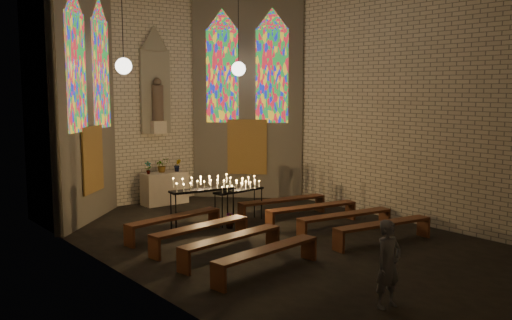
% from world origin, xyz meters
% --- Properties ---
extents(floor, '(12.00, 12.00, 0.00)m').
position_xyz_m(floor, '(0.00, 0.00, 0.00)').
color(floor, black).
rests_on(floor, ground).
extents(room, '(8.22, 12.43, 7.00)m').
position_xyz_m(room, '(-0.00, 3.37, 3.72)').
color(room, beige).
rests_on(room, ground).
extents(altar, '(1.40, 0.60, 1.00)m').
position_xyz_m(altar, '(0.00, 5.45, 0.50)').
color(altar, beige).
rests_on(altar, ground).
extents(flower_vase_left, '(0.22, 0.16, 0.39)m').
position_xyz_m(flower_vase_left, '(-0.55, 5.46, 1.20)').
color(flower_vase_left, '#4C723F').
rests_on(flower_vase_left, altar).
extents(flower_vase_center, '(0.42, 0.37, 0.45)m').
position_xyz_m(flower_vase_center, '(-0.03, 5.53, 1.22)').
color(flower_vase_center, '#4C723F').
rests_on(flower_vase_center, altar).
extents(flower_vase_right, '(0.27, 0.25, 0.40)m').
position_xyz_m(flower_vase_right, '(0.43, 5.37, 1.20)').
color(flower_vase_right, '#4C723F').
rests_on(flower_vase_right, altar).
extents(aisle_flower_pot, '(0.27, 0.27, 0.40)m').
position_xyz_m(aisle_flower_pot, '(-0.20, 1.67, 0.20)').
color(aisle_flower_pot, '#4C723F').
rests_on(aisle_flower_pot, ground).
extents(votive_stand_left, '(1.78, 0.64, 1.28)m').
position_xyz_m(votive_stand_left, '(-0.72, 2.15, 1.10)').
color(votive_stand_left, black).
rests_on(votive_stand_left, ground).
extents(votive_stand_right, '(1.57, 0.53, 1.13)m').
position_xyz_m(votive_stand_right, '(0.35, 2.00, 0.97)').
color(votive_stand_right, black).
rests_on(votive_stand_right, ground).
extents(pew_left_0, '(2.70, 0.76, 0.51)m').
position_xyz_m(pew_left_0, '(-1.75, 1.83, 0.42)').
color(pew_left_0, '#502816').
rests_on(pew_left_0, ground).
extents(pew_right_0, '(2.70, 0.76, 0.51)m').
position_xyz_m(pew_right_0, '(1.75, 1.83, 0.42)').
color(pew_right_0, '#502816').
rests_on(pew_right_0, ground).
extents(pew_left_1, '(2.70, 0.76, 0.51)m').
position_xyz_m(pew_left_1, '(-1.75, 0.63, 0.42)').
color(pew_left_1, '#502816').
rests_on(pew_left_1, ground).
extents(pew_right_1, '(2.70, 0.76, 0.51)m').
position_xyz_m(pew_right_1, '(1.75, 0.63, 0.42)').
color(pew_right_1, '#502816').
rests_on(pew_right_1, ground).
extents(pew_left_2, '(2.70, 0.76, 0.51)m').
position_xyz_m(pew_left_2, '(-1.75, -0.57, 0.42)').
color(pew_left_2, '#502816').
rests_on(pew_left_2, ground).
extents(pew_right_2, '(2.70, 0.76, 0.51)m').
position_xyz_m(pew_right_2, '(1.75, -0.57, 0.42)').
color(pew_right_2, '#502816').
rests_on(pew_right_2, ground).
extents(pew_left_3, '(2.70, 0.76, 0.51)m').
position_xyz_m(pew_left_3, '(-1.75, -1.77, 0.42)').
color(pew_left_3, '#502816').
rests_on(pew_left_3, ground).
extents(pew_right_3, '(2.70, 0.76, 0.51)m').
position_xyz_m(pew_right_3, '(1.75, -1.77, 0.42)').
color(pew_right_3, '#502816').
rests_on(pew_right_3, ground).
extents(visitor, '(0.55, 0.37, 1.47)m').
position_xyz_m(visitor, '(-1.25, -4.33, 0.74)').
color(visitor, '#4E4F58').
rests_on(visitor, ground).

